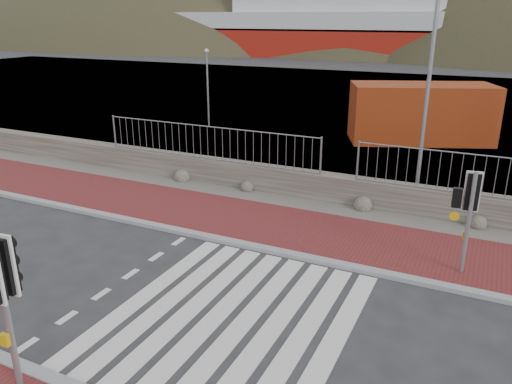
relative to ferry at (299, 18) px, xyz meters
The scene contains 15 objects.
ground 72.44m from the ferry, 70.05° to the right, with size 220.00×220.00×0.00m, color #28282B.
sidewalk_far 68.23m from the ferry, 68.75° to the right, with size 40.00×3.00×0.08m, color maroon.
kerb_far 69.63m from the ferry, 69.20° to the right, with size 40.00×0.25×0.12m, color gray.
zebra_crossing 72.43m from the ferry, 70.05° to the right, with size 4.62×5.60×0.01m.
gravel_strip 66.38m from the ferry, 68.13° to the right, with size 40.00×1.50×0.06m, color #59544C.
stone_wall 65.61m from the ferry, 67.86° to the right, with size 40.00×0.60×0.90m, color #4C453E.
railing 65.66m from the ferry, 67.91° to the right, with size 18.07×0.07×1.22m.
quay 47.29m from the ferry, 58.36° to the right, with size 120.00×40.00×0.50m, color #4C4C4F.
water 25.72m from the ferry, 11.47° to the right, with size 220.00×50.00×0.05m, color #3F4C54.
ferry is the anchor object (origin of this frame).
hills_backdrop 46.83m from the ferry, 32.50° to the left, with size 254.00×90.00×100.00m.
traffic_signal_near 74.78m from the ferry, 72.47° to the right, with size 0.42×0.28×2.73m.
traffic_signal_far 70.24m from the ferry, 65.90° to the right, with size 0.62×0.27×2.53m.
streetlight 65.63m from the ferry, 65.62° to the right, with size 1.47×0.62×7.16m.
shipping_container 56.99m from the ferry, 63.13° to the right, with size 6.53×2.72×2.72m, color maroon.
Camera 1 is at (4.18, -7.64, 5.76)m, focal length 35.00 mm.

